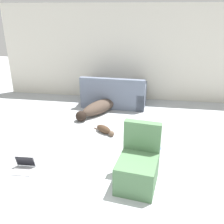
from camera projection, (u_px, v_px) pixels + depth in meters
ground_plane at (97, 207)px, 3.26m from camera, size 20.00×20.00×0.00m
wall_back at (130, 53)px, 6.75m from camera, size 7.18×0.06×2.53m
couch at (114, 95)px, 6.63m from camera, size 1.67×0.95×0.81m
dog at (98, 108)px, 6.08m from camera, size 0.94×1.44×0.31m
cat at (105, 130)px, 5.15m from camera, size 0.50×0.38×0.16m
laptop_open at (24, 165)px, 3.99m from camera, size 0.33×0.29×0.22m
book_blue at (154, 149)px, 4.57m from camera, size 0.26×0.21×0.02m
side_chair at (138, 166)px, 3.60m from camera, size 0.63×0.75×0.89m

